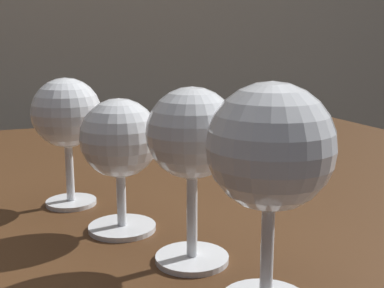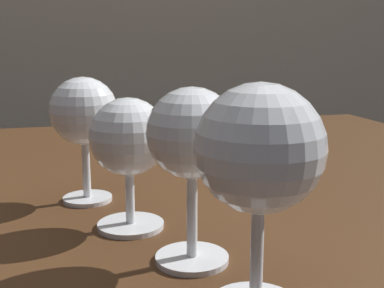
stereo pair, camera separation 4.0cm
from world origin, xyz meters
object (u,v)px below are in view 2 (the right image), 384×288
(wine_glass_merlot, at_px, (260,154))
(wine_glass_pinot, at_px, (128,140))
(wine_glass_port, at_px, (192,140))
(wine_glass_rose, at_px, (84,114))

(wine_glass_merlot, bearing_deg, wine_glass_pinot, 109.37)
(wine_glass_merlot, height_order, wine_glass_port, wine_glass_merlot)
(wine_glass_port, xyz_separation_m, wine_glass_pinot, (-0.04, 0.09, -0.02))
(wine_glass_pinot, bearing_deg, wine_glass_port, -66.34)
(wine_glass_merlot, distance_m, wine_glass_port, 0.09)
(wine_glass_merlot, relative_size, wine_glass_port, 1.07)
(wine_glass_pinot, distance_m, wine_glass_rose, 0.10)
(wine_glass_port, relative_size, wine_glass_rose, 1.03)
(wine_glass_port, distance_m, wine_glass_rose, 0.20)
(wine_glass_merlot, xyz_separation_m, wine_glass_rose, (-0.10, 0.27, -0.01))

